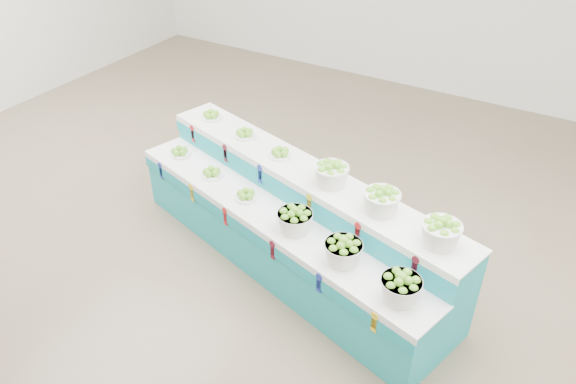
{
  "coord_description": "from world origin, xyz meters",
  "views": [
    {
      "loc": [
        3.04,
        -3.86,
        3.94
      ],
      "look_at": [
        0.76,
        -0.02,
        0.87
      ],
      "focal_mm": 34.4,
      "sensor_mm": 36.0,
      "label": 1
    }
  ],
  "objects_px": {
    "display_stand": "(288,221)",
    "plate_upper_mid": "(245,133)",
    "basket_upper_right": "(441,232)",
    "basket_lower_left": "(295,220)"
  },
  "relations": [
    {
      "from": "basket_lower_left",
      "to": "plate_upper_mid",
      "type": "relative_size",
      "value": 1.41
    },
    {
      "from": "display_stand",
      "to": "basket_upper_right",
      "type": "xyz_separation_m",
      "value": [
        1.56,
        -0.2,
        0.63
      ]
    },
    {
      "from": "display_stand",
      "to": "plate_upper_mid",
      "type": "relative_size",
      "value": 16.21
    },
    {
      "from": "display_stand",
      "to": "basket_upper_right",
      "type": "relative_size",
      "value": 11.5
    },
    {
      "from": "display_stand",
      "to": "plate_upper_mid",
      "type": "height_order",
      "value": "plate_upper_mid"
    },
    {
      "from": "plate_upper_mid",
      "to": "basket_upper_right",
      "type": "bearing_deg",
      "value": -15.91
    },
    {
      "from": "basket_lower_left",
      "to": "display_stand",
      "type": "bearing_deg",
      "value": 129.6
    },
    {
      "from": "basket_upper_right",
      "to": "display_stand",
      "type": "bearing_deg",
      "value": 172.76
    },
    {
      "from": "display_stand",
      "to": "basket_upper_right",
      "type": "height_order",
      "value": "basket_upper_right"
    },
    {
      "from": "display_stand",
      "to": "basket_upper_right",
      "type": "distance_m",
      "value": 1.69
    }
  ]
}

